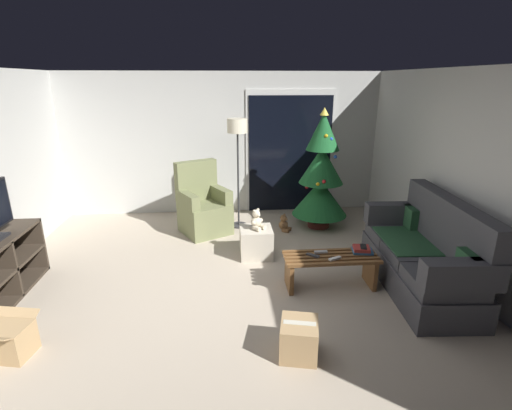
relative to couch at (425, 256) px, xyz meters
name	(u,v)px	position (x,y,z in m)	size (l,w,h in m)	color
ground_plane	(227,295)	(-2.32, 0.00, -0.40)	(7.00, 7.00, 0.00)	#B2A38E
wall_back	(223,144)	(-2.32, 3.06, 0.85)	(5.72, 0.12, 2.50)	beige
wall_right	(482,184)	(0.54, 0.00, 0.85)	(0.12, 6.00, 2.50)	beige
patio_door_frame	(290,152)	(-1.10, 2.98, 0.70)	(1.60, 0.02, 2.20)	silver
patio_door_glass	(290,155)	(-1.10, 2.97, 0.65)	(1.50, 0.02, 2.10)	black
couch	(425,256)	(0.00, 0.00, 0.00)	(0.90, 1.98, 1.08)	#3D3D42
coffee_table	(330,266)	(-1.09, 0.09, -0.13)	(1.10, 0.40, 0.40)	brown
remote_graphite	(313,255)	(-1.31, 0.10, 0.01)	(0.04, 0.16, 0.02)	#333338
remote_white	(335,258)	(-1.07, 0.00, 0.01)	(0.04, 0.16, 0.02)	silver
remote_silver	(321,252)	(-1.19, 0.18, 0.01)	(0.04, 0.16, 0.02)	#ADADB2
book_stack	(362,250)	(-0.70, 0.16, 0.03)	(0.26, 0.22, 0.07)	#285684
cell_phone	(363,247)	(-0.69, 0.15, 0.07)	(0.07, 0.14, 0.01)	black
christmas_tree	(321,176)	(-0.74, 2.04, 0.47)	(0.90, 0.90, 1.95)	#4C1E19
armchair	(203,208)	(-2.66, 1.99, 0.00)	(0.93, 0.93, 1.13)	olive
floor_lamp	(238,136)	(-2.08, 2.18, 1.11)	(0.32, 0.32, 1.78)	#2D2D30
ottoman	(256,242)	(-1.89, 1.00, -0.20)	(0.44, 0.44, 0.41)	beige
teddy_bear_cream	(257,221)	(-1.88, 1.00, 0.13)	(0.21, 0.22, 0.29)	beige
teddy_bear_chestnut_by_tree	(284,224)	(-1.36, 1.89, -0.28)	(0.22, 0.21, 0.29)	brown
cardboard_box_taped_mid_floor	(299,339)	(-1.69, -1.06, -0.24)	(0.40, 0.42, 0.33)	tan
cardboard_box_open_near_shelf	(6,340)	(-4.28, -0.84, -0.25)	(0.48, 0.53, 0.35)	tan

